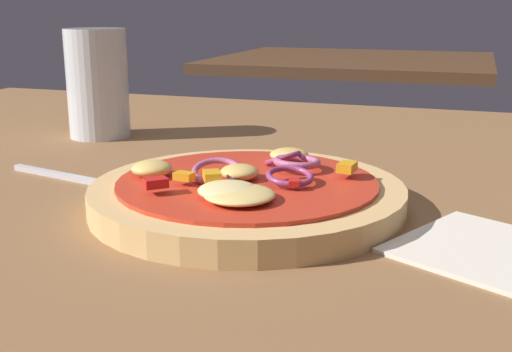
# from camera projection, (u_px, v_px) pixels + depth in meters

# --- Properties ---
(dining_table) EXTENTS (1.19, 1.08, 0.03)m
(dining_table) POSITION_uv_depth(u_px,v_px,m) (183.00, 224.00, 0.49)
(dining_table) COLOR brown
(dining_table) RESTS_ON ground
(pizza) EXTENTS (0.23, 0.23, 0.04)m
(pizza) POSITION_uv_depth(u_px,v_px,m) (247.00, 193.00, 0.48)
(pizza) COLOR tan
(pizza) RESTS_ON dining_table
(fork) EXTENTS (0.17, 0.05, 0.01)m
(fork) POSITION_uv_depth(u_px,v_px,m) (91.00, 181.00, 0.55)
(fork) COLOR silver
(fork) RESTS_ON dining_table
(beer_glass) EXTENTS (0.07, 0.07, 0.12)m
(beer_glass) POSITION_uv_depth(u_px,v_px,m) (98.00, 91.00, 0.73)
(beer_glass) COLOR silver
(beer_glass) RESTS_ON dining_table
(background_table) EXTENTS (0.74, 0.66, 0.03)m
(background_table) POSITION_uv_depth(u_px,v_px,m) (354.00, 62.00, 1.81)
(background_table) COLOR #4C301C
(background_table) RESTS_ON ground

